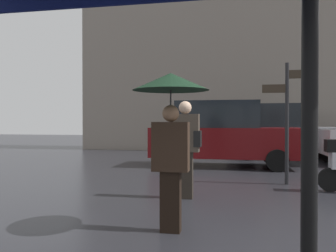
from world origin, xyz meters
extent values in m
cylinder|color=black|center=(-0.46, -0.65, 1.24)|extent=(0.09, 0.09, 2.47)
cube|color=black|center=(-1.67, 1.49, 0.37)|extent=(0.25, 0.16, 0.75)
cube|color=#332319|center=(-1.67, 1.49, 1.05)|extent=(0.45, 0.20, 0.61)
sphere|color=#936B4C|center=(-1.67, 1.49, 1.46)|extent=(0.21, 0.21, 0.21)
cylinder|color=black|center=(-1.67, 1.49, 1.59)|extent=(0.02, 0.02, 0.30)
cone|color=black|center=(-1.67, 1.49, 1.85)|extent=(0.94, 0.94, 0.21)
cube|color=#2A241E|center=(-1.77, 3.40, 0.41)|extent=(0.27, 0.17, 0.82)
cube|color=#473D33|center=(-1.77, 3.40, 1.16)|extent=(0.49, 0.22, 0.67)
sphere|color=beige|center=(-1.77, 3.40, 1.60)|extent=(0.23, 0.23, 0.23)
cube|color=black|center=(-1.55, 3.40, 1.06)|extent=(0.12, 0.24, 0.28)
cylinder|color=black|center=(0.89, 4.52, 0.23)|extent=(0.46, 0.09, 0.46)
cube|color=black|center=(0.94, 4.52, 0.89)|extent=(0.28, 0.28, 0.24)
cube|color=gray|center=(0.76, 10.77, 0.73)|extent=(4.04, 1.83, 0.84)
cube|color=black|center=(0.56, 10.77, 1.57)|extent=(2.22, 1.68, 0.84)
cylinder|color=black|center=(2.08, 11.68, 0.30)|extent=(0.61, 0.18, 0.61)
cylinder|color=black|center=(2.08, 9.85, 0.30)|extent=(0.61, 0.18, 0.61)
cylinder|color=black|center=(-0.55, 11.68, 0.30)|extent=(0.61, 0.18, 0.61)
cylinder|color=black|center=(-0.55, 9.85, 0.30)|extent=(0.61, 0.18, 0.61)
cube|color=#590C0F|center=(-1.24, 7.97, 0.74)|extent=(4.37, 1.73, 0.87)
cube|color=black|center=(-1.46, 7.97, 1.57)|extent=(2.40, 1.60, 0.79)
cylinder|color=black|center=(0.18, 8.83, 0.30)|extent=(0.61, 0.18, 0.61)
cylinder|color=black|center=(0.18, 7.10, 0.30)|extent=(0.61, 0.18, 0.61)
cylinder|color=black|center=(-2.66, 8.83, 0.30)|extent=(0.61, 0.18, 0.61)
cylinder|color=black|center=(-2.66, 7.10, 0.30)|extent=(0.61, 0.18, 0.61)
cylinder|color=black|center=(0.18, 5.19, 1.31)|extent=(0.08, 0.08, 2.62)
cube|color=#33281E|center=(0.46, 5.19, 2.37)|extent=(0.56, 0.04, 0.18)
cube|color=#33281E|center=(-0.08, 5.19, 2.07)|extent=(0.52, 0.04, 0.18)
camera|label=1|loc=(-0.86, -2.74, 1.36)|focal=37.63mm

